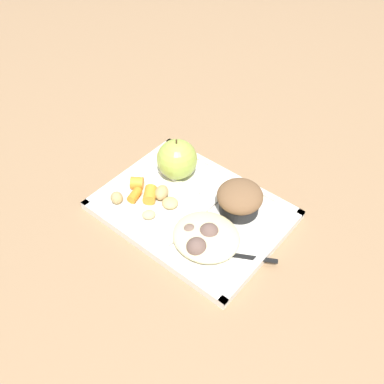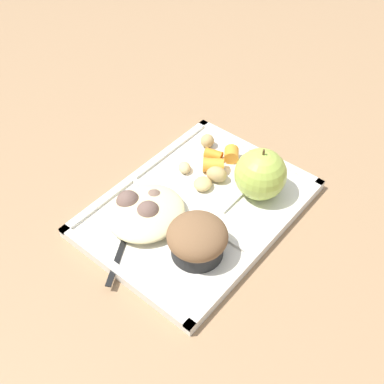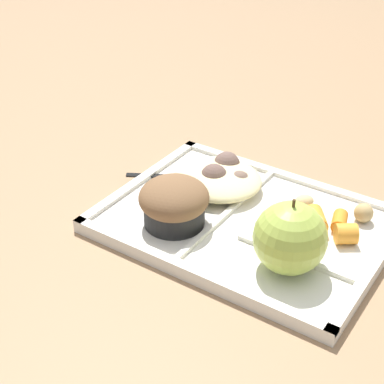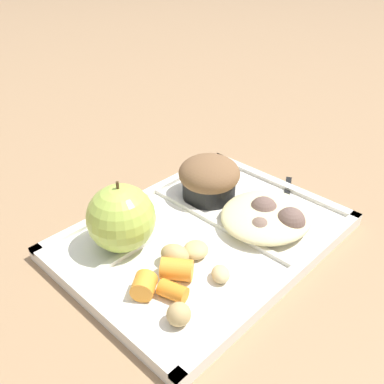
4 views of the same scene
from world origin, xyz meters
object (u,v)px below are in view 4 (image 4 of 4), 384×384
Objects in this scene: lunch_tray at (204,237)px; plastic_fork at (285,205)px; green_apple at (121,218)px; bran_muffin at (209,178)px.

plastic_fork is at bearing -17.22° from lunch_tray.
lunch_tray is at bearing 162.78° from plastic_fork.
lunch_tray is 0.12m from green_apple.
plastic_fork is at bearing -24.11° from green_apple.
plastic_fork is (0.06, -0.10, -0.03)m from bran_muffin.
bran_muffin is at bearing 120.43° from plastic_fork.
green_apple reaches higher than bran_muffin.
plastic_fork is (0.22, -0.10, -0.04)m from green_apple.
bran_muffin is 0.70× the size of plastic_fork.
bran_muffin reaches higher than lunch_tray.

